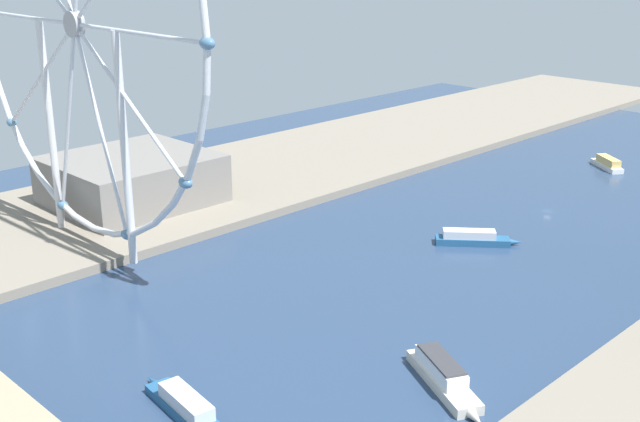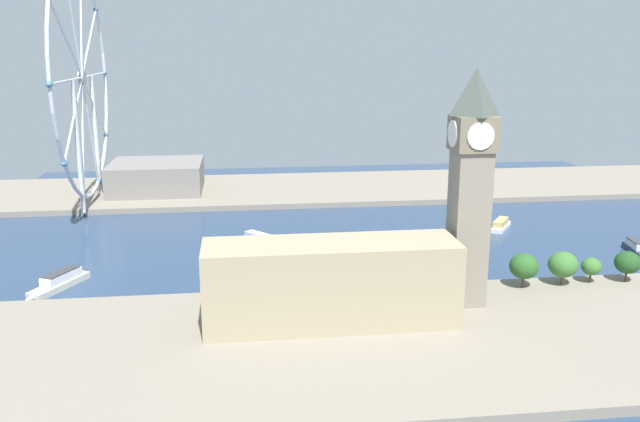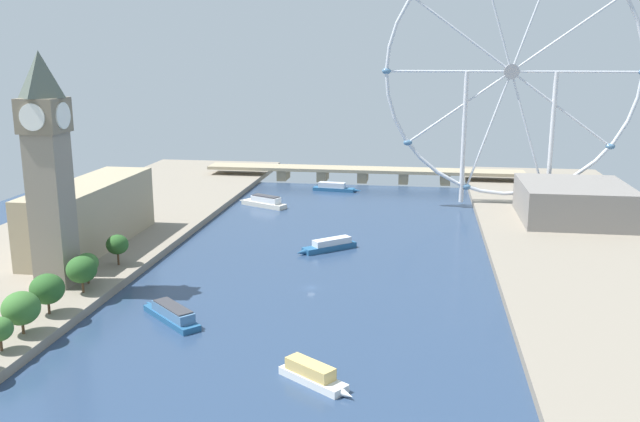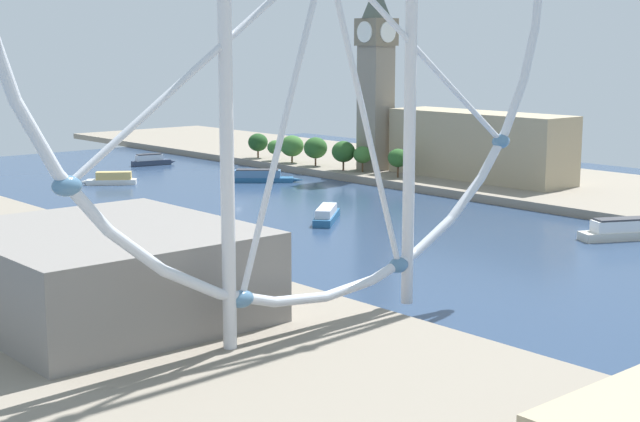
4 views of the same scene
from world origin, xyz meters
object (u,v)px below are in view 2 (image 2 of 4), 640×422
Objects in this scene: riverside_hall at (157,176)px; tour_boat_2 at (263,240)px; ferris_wheel at (82,79)px; parliament_block at (331,283)px; tour_boat_3 at (469,259)px; tour_boat_0 at (635,248)px; tour_boat_5 at (501,225)px; tour_boat_1 at (59,282)px; clock_tower at (470,185)px.

tour_boat_2 is at bearing -151.62° from riverside_hall.
ferris_wheel is 73.35m from riverside_hall.
parliament_block is at bearing -148.39° from ferris_wheel.
tour_boat_3 reaches higher than tour_boat_2.
tour_boat_0 is at bearing -122.79° from riverside_hall.
riverside_hall is 2.57× the size of tour_boat_5.
tour_boat_5 reaches higher than tour_boat_2.
tour_boat_5 is (49.76, -33.92, -0.05)m from tour_boat_3.
tour_boat_1 reaches higher than tour_boat_2.
tour_boat_2 is (32.60, 161.66, -0.20)m from tour_boat_0.
clock_tower is at bearing 20.65° from tour_boat_3.
clock_tower is at bearing -147.40° from riverside_hall.
clock_tower is 0.99× the size of parliament_block.
riverside_hall reaches higher than tour_boat_5.
tour_boat_1 is (-156.04, 18.72, -9.15)m from riverside_hall.
tour_boat_3 is (-5.12, 77.25, -0.06)m from tour_boat_0.
ferris_wheel is 5.16× the size of tour_boat_3.
clock_tower is at bearing -76.71° from parliament_block.
tour_boat_1 is (-127.36, -13.57, -68.44)m from ferris_wheel.
ferris_wheel is 2.47× the size of riverside_hall.
tour_boat_3 is at bearing -48.44° from parliament_block.
tour_boat_0 is 62.21m from tour_boat_5.
tour_boat_3 is at bearing -21.56° from clock_tower.
clock_tower is at bearing -3.12° from tour_boat_2.
tour_boat_0 is 77.42m from tour_boat_3.
clock_tower reaches higher than tour_boat_3.
tour_boat_2 is 118.94m from tour_boat_5.
tour_boat_5 is (108.77, -100.49, -14.07)m from parliament_block.
clock_tower is at bearing 102.24° from tour_boat_1.
riverside_hall is (206.50, 77.15, -4.57)m from parliament_block.
ferris_wheel is 6.10× the size of tour_boat_0.
ferris_wheel reaches higher than tour_boat_2.
parliament_block is 215.85m from ferris_wheel.
tour_boat_2 is (-81.08, -91.59, -68.89)m from ferris_wheel.
ferris_wheel is at bearing -146.41° from tour_boat_1.
riverside_hall is 2.47× the size of tour_boat_0.
riverside_hall is 2.09× the size of tour_boat_3.
parliament_block is (-11.27, 47.70, -27.83)m from clock_tower.
tour_boat_2 is at bearing 148.18° from tour_boat_1.
tour_boat_1 is at bearing -77.01° from tour_boat_0.
clock_tower is 117.39m from tour_boat_0.
clock_tower is 0.59× the size of ferris_wheel.
parliament_block is 3.78× the size of tour_boat_5.
ferris_wheel is 231.45m from tour_boat_5.
clock_tower is 66.24m from tour_boat_3.
tour_boat_0 is at bearing -100.42° from tour_boat_5.
tour_boat_0 is 1.04× the size of tour_boat_5.
tour_boat_0 is (-142.37, -220.96, -9.40)m from riverside_hall.
tour_boat_3 reaches higher than tour_boat_5.
parliament_block is 220.49m from riverside_hall.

